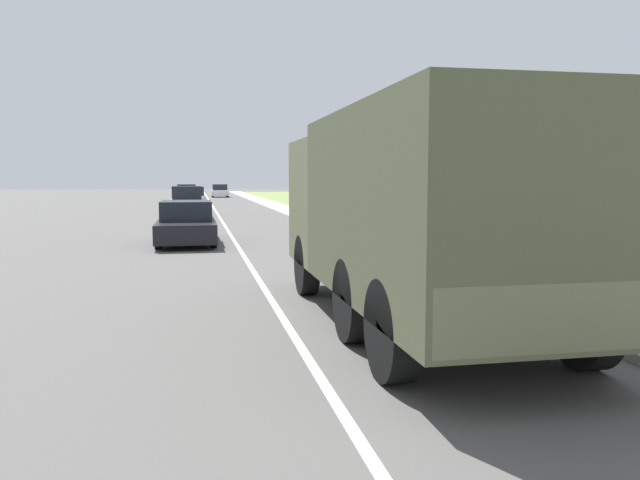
{
  "coord_description": "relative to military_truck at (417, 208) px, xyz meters",
  "views": [
    {
      "loc": [
        -1.25,
        4.33,
        2.1
      ],
      "look_at": [
        0.72,
        14.23,
        1.1
      ],
      "focal_mm": 35.0,
      "sensor_mm": 36.0,
      "label": 1
    }
  ],
  "objects": [
    {
      "name": "car_farthest_ahead",
      "position": [
        -0.38,
        62.13,
        -1.04
      ],
      "size": [
        1.81,
        3.92,
        1.42
      ],
      "color": "silver",
      "rests_on": "ground"
    },
    {
      "name": "ground_plane",
      "position": [
        -1.81,
        27.34,
        -1.68
      ],
      "size": [
        180.0,
        180.0,
        0.0
      ],
      "primitive_type": "plane",
      "color": "#565451"
    },
    {
      "name": "grass_strip_right",
      "position": [
        7.09,
        27.34,
        -1.67
      ],
      "size": [
        7.0,
        120.0,
        0.02
      ],
      "color": "olive",
      "rests_on": "ground"
    },
    {
      "name": "car_second_ahead",
      "position": [
        -3.54,
        28.28,
        -0.95
      ],
      "size": [
        1.85,
        4.38,
        1.64
      ],
      "color": "tan",
      "rests_on": "ground"
    },
    {
      "name": "car_third_ahead",
      "position": [
        -3.29,
        38.94,
        -1.02
      ],
      "size": [
        1.9,
        4.37,
        1.47
      ],
      "color": "#B7BABF",
      "rests_on": "ground"
    },
    {
      "name": "sidewalk_right",
      "position": [
        2.69,
        27.34,
        -1.62
      ],
      "size": [
        1.8,
        120.0,
        0.12
      ],
      "color": "beige",
      "rests_on": "ground"
    },
    {
      "name": "lane_centre_stripe",
      "position": [
        -1.81,
        27.34,
        -1.68
      ],
      "size": [
        0.12,
        120.0,
        0.0
      ],
      "color": "silver",
      "rests_on": "ground"
    },
    {
      "name": "car_fourth_ahead",
      "position": [
        -3.88,
        52.6,
        -1.0
      ],
      "size": [
        1.94,
        4.0,
        1.51
      ],
      "color": "navy",
      "rests_on": "ground"
    },
    {
      "name": "military_truck",
      "position": [
        0.0,
        0.0,
        0.0
      ],
      "size": [
        2.52,
        7.47,
        2.96
      ],
      "color": "#606647",
      "rests_on": "ground"
    },
    {
      "name": "car_nearest_ahead",
      "position": [
        -3.37,
        12.21,
        -1.06
      ],
      "size": [
        1.82,
        4.86,
        1.37
      ],
      "color": "black",
      "rests_on": "ground"
    }
  ]
}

